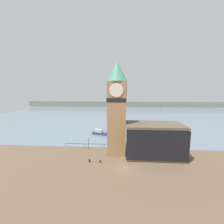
{
  "coord_description": "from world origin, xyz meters",
  "views": [
    {
      "loc": [
        -0.52,
        -28.27,
        15.69
      ],
      "look_at": [
        -2.88,
        5.51,
        10.64
      ],
      "focal_mm": 24.0,
      "sensor_mm": 36.0,
      "label": 1
    }
  ],
  "objects_px": {
    "mooring_bollard_near": "(100,161)",
    "mooring_bollard_far": "(89,160)",
    "pier_building": "(154,140)",
    "clock_tower": "(117,106)",
    "lamp_post": "(88,140)",
    "boat_near": "(101,133)"
  },
  "relations": [
    {
      "from": "pier_building",
      "to": "lamp_post",
      "type": "height_order",
      "value": "pier_building"
    },
    {
      "from": "pier_building",
      "to": "boat_near",
      "type": "relative_size",
      "value": 1.91
    },
    {
      "from": "mooring_bollard_near",
      "to": "mooring_bollard_far",
      "type": "height_order",
      "value": "mooring_bollard_far"
    },
    {
      "from": "lamp_post",
      "to": "boat_near",
      "type": "bearing_deg",
      "value": 84.23
    },
    {
      "from": "clock_tower",
      "to": "pier_building",
      "type": "xyz_separation_m",
      "value": [
        8.93,
        -0.86,
        -7.83
      ]
    },
    {
      "from": "clock_tower",
      "to": "boat_near",
      "type": "bearing_deg",
      "value": 112.29
    },
    {
      "from": "pier_building",
      "to": "mooring_bollard_near",
      "type": "distance_m",
      "value": 13.55
    },
    {
      "from": "pier_building",
      "to": "clock_tower",
      "type": "bearing_deg",
      "value": 174.49
    },
    {
      "from": "clock_tower",
      "to": "mooring_bollard_near",
      "type": "xyz_separation_m",
      "value": [
        -3.37,
        -5.31,
        -11.38
      ]
    },
    {
      "from": "pier_building",
      "to": "mooring_bollard_near",
      "type": "height_order",
      "value": "pier_building"
    },
    {
      "from": "boat_near",
      "to": "mooring_bollard_near",
      "type": "distance_m",
      "value": 20.52
    },
    {
      "from": "mooring_bollard_far",
      "to": "lamp_post",
      "type": "height_order",
      "value": "lamp_post"
    },
    {
      "from": "clock_tower",
      "to": "pier_building",
      "type": "relative_size",
      "value": 1.67
    },
    {
      "from": "lamp_post",
      "to": "mooring_bollard_far",
      "type": "bearing_deg",
      "value": -75.55
    },
    {
      "from": "clock_tower",
      "to": "mooring_bollard_far",
      "type": "distance_m",
      "value": 13.72
    },
    {
      "from": "mooring_bollard_near",
      "to": "boat_near",
      "type": "bearing_deg",
      "value": 97.81
    },
    {
      "from": "pier_building",
      "to": "mooring_bollard_near",
      "type": "relative_size",
      "value": 19.96
    },
    {
      "from": "boat_near",
      "to": "lamp_post",
      "type": "distance_m",
      "value": 13.55
    },
    {
      "from": "lamp_post",
      "to": "clock_tower",
      "type": "bearing_deg",
      "value": -12.49
    },
    {
      "from": "pier_building",
      "to": "mooring_bollard_far",
      "type": "height_order",
      "value": "pier_building"
    },
    {
      "from": "mooring_bollard_far",
      "to": "lamp_post",
      "type": "bearing_deg",
      "value": 104.45
    },
    {
      "from": "mooring_bollard_far",
      "to": "lamp_post",
      "type": "xyz_separation_m",
      "value": [
        -1.76,
        6.82,
        2.13
      ]
    }
  ]
}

